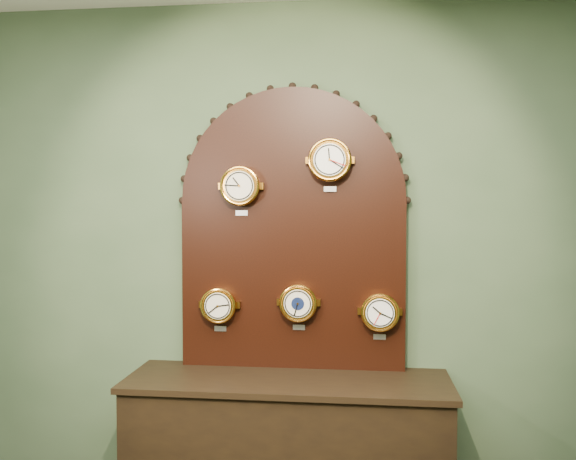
# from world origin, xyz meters

# --- Properties ---
(wall_back) EXTENTS (4.00, 0.00, 4.00)m
(wall_back) POSITION_xyz_m (0.00, 2.50, 1.40)
(wall_back) COLOR #43583C
(wall_back) RESTS_ON ground
(display_board) EXTENTS (1.26, 0.06, 1.53)m
(display_board) POSITION_xyz_m (0.00, 2.45, 1.63)
(display_board) COLOR black
(display_board) RESTS_ON shop_counter
(roman_clock) EXTENTS (0.21, 0.08, 0.26)m
(roman_clock) POSITION_xyz_m (-0.27, 2.38, 1.81)
(roman_clock) COLOR gold
(roman_clock) RESTS_ON display_board
(arabic_clock) EXTENTS (0.23, 0.08, 0.28)m
(arabic_clock) POSITION_xyz_m (0.20, 2.38, 1.94)
(arabic_clock) COLOR gold
(arabic_clock) RESTS_ON display_board
(hygrometer) EXTENTS (0.19, 0.08, 0.24)m
(hygrometer) POSITION_xyz_m (-0.39, 2.38, 1.17)
(hygrometer) COLOR gold
(hygrometer) RESTS_ON display_board
(barometer) EXTENTS (0.20, 0.08, 0.25)m
(barometer) POSITION_xyz_m (0.04, 2.38, 1.19)
(barometer) COLOR gold
(barometer) RESTS_ON display_board
(tide_clock) EXTENTS (0.20, 0.08, 0.25)m
(tide_clock) POSITION_xyz_m (0.47, 2.38, 1.15)
(tide_clock) COLOR gold
(tide_clock) RESTS_ON display_board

